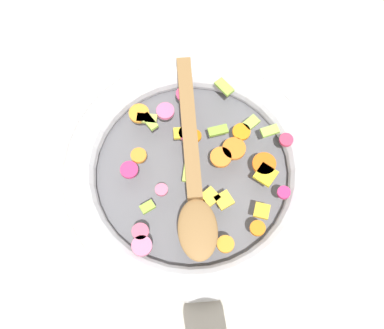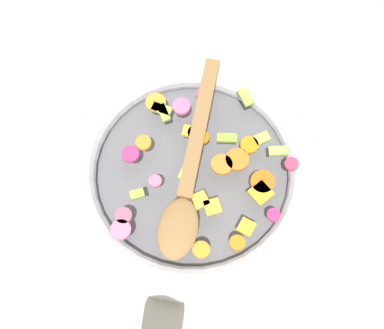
% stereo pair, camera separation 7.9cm
% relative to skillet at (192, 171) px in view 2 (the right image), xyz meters
% --- Properties ---
extents(ground_plane, '(4.00, 4.00, 0.00)m').
position_rel_skillet_xyz_m(ground_plane, '(0.00, 0.00, -0.02)').
color(ground_plane, beige).
extents(skillet, '(0.39, 0.39, 0.05)m').
position_rel_skillet_xyz_m(skillet, '(0.00, 0.00, 0.00)').
color(skillet, slate).
rests_on(skillet, ground_plane).
extents(chopped_vegetables, '(0.28, 0.29, 0.01)m').
position_rel_skillet_xyz_m(chopped_vegetables, '(0.00, 0.02, 0.03)').
color(chopped_vegetables, orange).
rests_on(chopped_vegetables, skillet).
extents(wooden_spoon, '(0.32, 0.13, 0.01)m').
position_rel_skillet_xyz_m(wooden_spoon, '(0.02, -0.01, 0.04)').
color(wooden_spoon, olive).
rests_on(wooden_spoon, chopped_vegetables).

